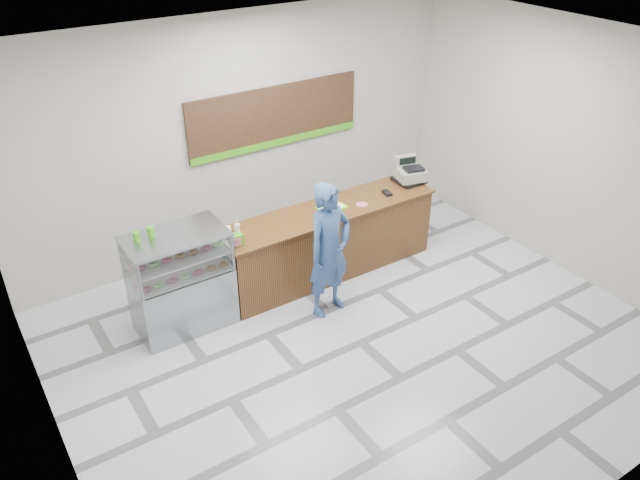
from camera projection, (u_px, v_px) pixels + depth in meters
floor at (361, 342)px, 7.76m from camera, size 7.00×7.00×0.00m
back_wall at (242, 136)px, 9.02m from camera, size 7.00×0.00×7.00m
ceiling at (374, 60)px, 5.97m from camera, size 7.00×7.00×0.00m
sales_counter at (329, 241)px, 8.87m from camera, size 3.26×0.76×1.03m
display_case at (181, 280)px, 7.74m from camera, size 1.22×0.72×1.33m
menu_board at (276, 117)px, 9.16m from camera, size 2.80×0.06×0.90m
cash_register at (409, 173)px, 9.30m from camera, size 0.49×0.51×0.38m
card_terminal at (387, 193)px, 8.99m from camera, size 0.11×0.18×0.04m
serving_tray at (332, 208)px, 8.63m from camera, size 0.42×0.32×0.02m
napkin_box at (226, 232)px, 7.97m from camera, size 0.16×0.16×0.11m
straw_cup at (237, 228)px, 8.04m from camera, size 0.07×0.07×0.11m
promo_box at (236, 240)px, 7.75m from camera, size 0.18×0.13×0.15m
donut_decal at (362, 204)px, 8.73m from camera, size 0.17×0.17×0.00m
green_cup_left at (137, 237)px, 7.25m from camera, size 0.08×0.08×0.13m
green_cup_right at (151, 232)px, 7.33m from camera, size 0.09×0.09×0.14m
customer at (329, 250)px, 7.89m from camera, size 0.74×0.55×1.84m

